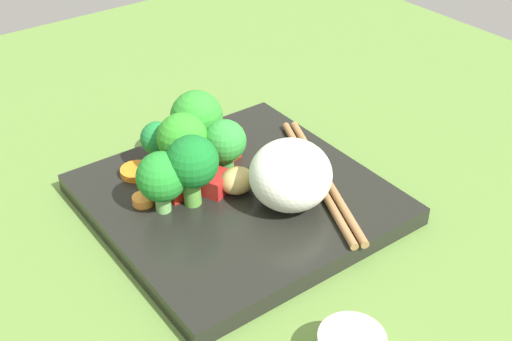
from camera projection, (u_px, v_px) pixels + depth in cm
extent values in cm
cube|color=#597D36|center=(238.00, 215.00, 63.61)|extent=(110.00, 110.00, 2.00)
cube|color=black|center=(238.00, 199.00, 62.55)|extent=(25.48, 25.48, 1.78)
ellipsoid|color=white|center=(290.00, 175.00, 58.73)|extent=(10.61, 10.62, 6.33)
cylinder|color=#75BD60|center=(163.00, 200.00, 59.00)|extent=(1.55, 1.47, 2.33)
sphere|color=#218529|center=(161.00, 177.00, 57.85)|extent=(4.55, 4.55, 4.55)
cylinder|color=#519B43|center=(224.00, 164.00, 63.87)|extent=(2.34, 2.64, 2.54)
sphere|color=green|center=(225.00, 141.00, 62.32)|extent=(4.13, 4.13, 4.13)
cylinder|color=#63A355|center=(184.00, 165.00, 63.09)|extent=(1.64, 1.74, 3.01)
sphere|color=green|center=(182.00, 138.00, 61.56)|extent=(4.83, 4.83, 4.83)
cylinder|color=#58904C|center=(159.00, 155.00, 65.06)|extent=(1.79, 1.96, 2.47)
sphere|color=#1E7B34|center=(157.00, 138.00, 63.59)|extent=(3.32, 3.32, 3.32)
cylinder|color=#6FA749|center=(198.00, 142.00, 67.34)|extent=(1.48, 1.51, 2.19)
sphere|color=#2D8D2A|center=(197.00, 117.00, 65.40)|extent=(5.28, 5.28, 5.28)
cylinder|color=#59A03B|center=(192.00, 191.00, 59.76)|extent=(2.28, 2.31, 2.83)
sphere|color=#156C24|center=(192.00, 162.00, 57.93)|extent=(4.80, 4.80, 4.80)
cylinder|color=orange|center=(137.00, 171.00, 64.21)|extent=(4.48, 4.48, 0.66)
cylinder|color=orange|center=(143.00, 200.00, 60.26)|extent=(2.84, 2.84, 0.80)
cylinder|color=orange|center=(201.00, 166.00, 64.96)|extent=(3.25, 3.25, 0.73)
cube|color=red|center=(212.00, 182.00, 61.77)|extent=(4.03, 3.92, 1.84)
cube|color=red|center=(175.00, 186.00, 60.92)|extent=(2.55, 2.24, 2.09)
cube|color=red|center=(225.00, 148.00, 66.31)|extent=(2.80, 2.77, 2.23)
cube|color=red|center=(174.00, 144.00, 66.83)|extent=(3.34, 3.34, 2.26)
ellipsoid|color=tan|center=(238.00, 178.00, 61.67)|extent=(3.29, 3.64, 2.48)
ellipsoid|color=tan|center=(157.00, 174.00, 62.53)|extent=(3.24, 3.52, 2.19)
cylinder|color=#986E42|center=(325.00, 177.00, 63.34)|extent=(19.30, 8.72, 0.76)
cylinder|color=#986E42|center=(316.00, 178.00, 63.15)|extent=(19.30, 8.72, 0.76)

